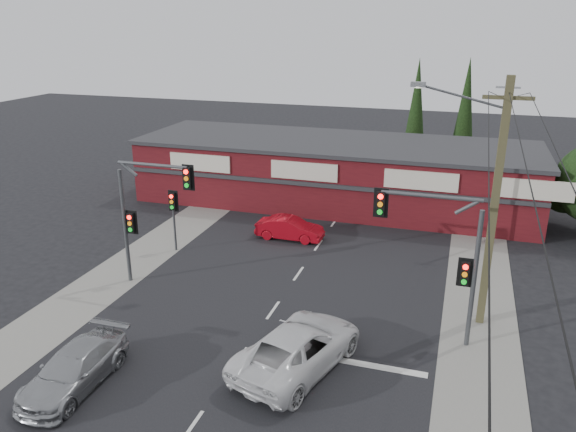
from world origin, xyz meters
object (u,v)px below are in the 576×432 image
(white_suv, at_px, (298,347))
(utility_pole, at_px, (492,198))
(red_sedan, at_px, (290,228))
(shop_building, at_px, (335,171))
(silver_suv, at_px, (74,369))

(white_suv, xyz_separation_m, utility_pole, (6.15, 5.32, 4.59))
(red_sedan, bearing_deg, utility_pole, -121.90)
(red_sedan, bearing_deg, shop_building, -5.63)
(red_sedan, xyz_separation_m, utility_pole, (10.18, -6.49, 4.76))
(shop_building, height_order, utility_pole, utility_pole)
(white_suv, distance_m, shop_building, 19.62)
(red_sedan, relative_size, shop_building, 0.14)
(white_suv, height_order, shop_building, shop_building)
(silver_suv, relative_size, shop_building, 0.17)
(white_suv, height_order, silver_suv, white_suv)
(white_suv, height_order, red_sedan, white_suv)
(white_suv, bearing_deg, red_sedan, -54.43)
(silver_suv, xyz_separation_m, utility_pole, (13.09, 8.69, 4.73))
(white_suv, distance_m, red_sedan, 12.48)
(silver_suv, height_order, shop_building, shop_building)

